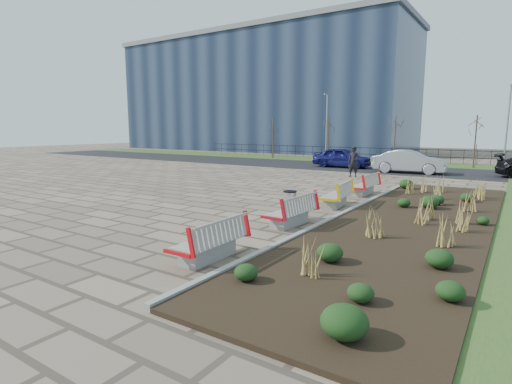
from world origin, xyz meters
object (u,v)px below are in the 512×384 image
Objects in this scene: bench_c at (335,194)px; litter_bin at (290,205)px; bench_a at (208,239)px; car_silver at (409,162)px; car_blue at (342,158)px; bench_b at (290,210)px; bench_d at (363,184)px; lamp_west at (326,128)px; lamp_east at (507,128)px; pedestrian at (354,162)px.

bench_c is 2.95m from litter_bin.
car_silver reaches higher than bench_a.
bench_c is 0.47× the size of car_blue.
car_silver is (-0.34, 17.55, 0.30)m from bench_b.
bench_a is 21.54m from car_silver.
car_silver is (-0.34, 10.52, 0.30)m from bench_d.
car_silver is 0.79× the size of lamp_west.
lamp_east is at bearing 74.71° from bench_d.
litter_bin is 23.31m from lamp_east.
lamp_east reaches higher than bench_b.
pedestrian is (-2.34, 12.62, 0.49)m from litter_bin.
lamp_west is at bearing 110.81° from litter_bin.
lamp_west is (-9.00, 19.60, 2.54)m from bench_c.
bench_a is 17.65m from pedestrian.
bench_c is 21.72m from lamp_west.
pedestrian reaches higher than car_silver.
bench_d is 6.23m from litter_bin.
pedestrian is (-2.78, 6.41, 0.46)m from bench_d.
car_blue is (-5.65, 22.76, 0.28)m from bench_a.
lamp_east is (5.00, 16.30, 2.54)m from bench_d.
bench_c is 0.35× the size of lamp_east.
pedestrian is at bearing 115.20° from bench_d.
bench_a is 0.35× the size of lamp_west.
bench_c is 1.00× the size of bench_d.
bench_d is 0.47× the size of car_blue.
bench_a is 27.89m from lamp_east.
litter_bin is 16.74m from car_silver.
bench_a is at bearing -95.90° from bench_c.
bench_d is at bearing -61.10° from lamp_west.
lamp_east is at bearing -47.97° from car_silver.
bench_a is 28.87m from lamp_west.
bench_b is 13.73m from pedestrian.
bench_d is at bearing -155.48° from car_blue.
car_blue is 0.75× the size of lamp_west.
bench_a is 3.98m from bench_b.
lamp_west reaches higher than bench_d.
car_silver is 0.79× the size of lamp_east.
lamp_west reaches higher than bench_a.
pedestrian is at bearing 100.08° from bench_c.
car_silver reaches higher than litter_bin.
lamp_east is at bearing -68.00° from car_blue.
litter_bin is at bearing -92.29° from bench_d.
lamp_east is (10.65, 4.56, 2.26)m from car_blue.
bench_a is 1.00× the size of bench_c.
lamp_east reaches higher than litter_bin.
car_silver is (0.10, 16.73, 0.33)m from litter_bin.
litter_bin is 0.20× the size of car_silver.
bench_c is at bearing -65.33° from lamp_west.
car_blue reaches higher than bench_a.
lamp_east is (5.00, 19.60, 2.54)m from bench_c.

